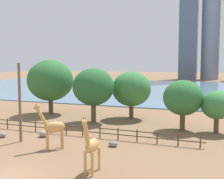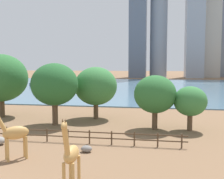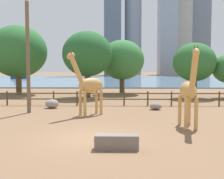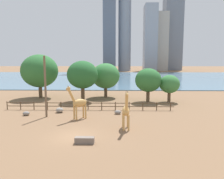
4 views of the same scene
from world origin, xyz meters
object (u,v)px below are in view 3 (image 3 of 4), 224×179
Objects in this scene: giraffe_tall at (89,85)px; tree_left_large at (18,52)px; tree_right_small at (122,60)px; giraffe_companion at (189,90)px; boat_sailboat at (18,77)px; feeding_trough at (117,142)px; utility_pole at (28,58)px; boulder_by_pole at (52,104)px; tree_right_tall at (194,62)px; boulder_small at (156,106)px; tree_center_broad at (87,54)px.

tree_left_large is (-10.80, 16.26, 3.38)m from giraffe_tall.
giraffe_companion is at bearing -81.01° from tree_right_small.
tree_left_large is at bearing -117.80° from boat_sailboat.
boat_sailboat reaches higher than feeding_trough.
giraffe_companion is 6.14m from feeding_trough.
utility_pole reaches higher than tree_right_small.
utility_pole is (-10.64, 5.21, 2.04)m from giraffe_companion.
utility_pole reaches higher than boulder_by_pole.
boat_sailboat is at bearing -155.47° from giraffe_companion.
tree_right_tall is (14.20, 8.69, 3.68)m from boulder_by_pole.
giraffe_tall reaches higher than feeding_trough.
tree_right_small is (7.24, 16.27, 0.34)m from utility_pole.
giraffe_tall is 4.69× the size of boulder_small.
giraffe_companion is 18.53m from tree_center_broad.
tree_left_large reaches higher than boulder_by_pole.
tree_center_broad reaches higher than tree_right_small.
tree_left_large reaches higher than feeding_trough.
giraffe_companion is 0.97× the size of boat_sailboat.
giraffe_tall is at bearing -56.42° from tree_left_large.
giraffe_tall is 7.30m from giraffe_companion.
tree_left_large is at bearing 117.40° from feeding_trough.
tree_right_tall is at bearing -10.60° from tree_left_large.
tree_center_broad is at bearing 74.52° from utility_pole.
boulder_by_pole is 13.20m from feeding_trough.
boulder_small is 0.54× the size of feeding_trough.
tree_center_broad reaches higher than boulder_small.
tree_center_broad reaches higher than feeding_trough.
tree_center_broad is at bearing -124.27° from giraffe_tall.
boat_sailboat is at bearing 125.63° from tree_right_tall.
giraffe_tall is at bearing -151.29° from boulder_small.
utility_pole is 12.22m from feeding_trough.
tree_right_tall reaches higher than giraffe_companion.
tree_left_large is 21.94m from tree_right_tall.
giraffe_companion is at bearing -106.03° from tree_right_tall.
tree_center_broad reaches higher than giraffe_companion.
tree_left_large is 1.42× the size of tree_right_tall.
tree_right_small reaches higher than tree_right_tall.
feeding_trough is 22.76m from tree_right_tall.
tree_center_broad reaches higher than tree_right_tall.
tree_right_small reaches higher than boat_sailboat.
boulder_small is 0.21× the size of boat_sailboat.
boulder_by_pole is (-3.49, 3.55, -1.78)m from giraffe_tall.
utility_pole reaches higher than boulder_small.
utility_pole is 1.78× the size of boat_sailboat.
tree_right_small is (0.60, 25.77, 4.18)m from feeding_trough.
giraffe_tall is 8.88m from feeding_trough.
tree_left_large is at bearing -97.27° from giraffe_tall.
giraffe_companion is at bearing -26.07° from utility_pole.
boulder_small is at bearing 10.17° from utility_pole.
tree_right_small is (-3.40, 21.47, 2.38)m from giraffe_companion.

